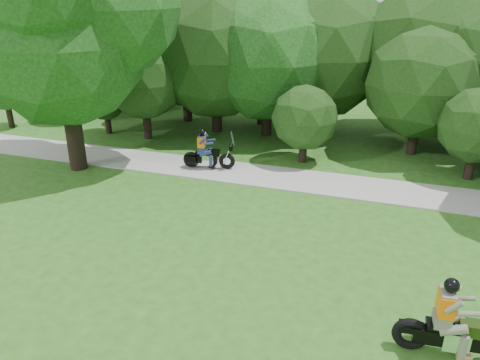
# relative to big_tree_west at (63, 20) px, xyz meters

# --- Properties ---
(ground) EXTENTS (100.00, 100.00, 0.00)m
(ground) POSITION_rel_big_tree_west_xyz_m (10.54, -6.85, -5.76)
(ground) COLOR #2C5418
(ground) RESTS_ON ground
(walkway) EXTENTS (60.00, 2.20, 0.06)m
(walkway) POSITION_rel_big_tree_west_xyz_m (10.54, 1.15, -5.73)
(walkway) COLOR gray
(walkway) RESTS_ON ground
(tree_line) EXTENTS (40.02, 12.27, 7.74)m
(tree_line) POSITION_rel_big_tree_west_xyz_m (10.23, 7.85, -2.10)
(tree_line) COLOR black
(tree_line) RESTS_ON ground
(big_tree_west) EXTENTS (8.64, 6.56, 9.96)m
(big_tree_west) POSITION_rel_big_tree_west_xyz_m (0.00, 0.00, 0.00)
(big_tree_west) COLOR black
(big_tree_west) RESTS_ON ground
(chopper_motorcycle) EXTENTS (2.54, 0.71, 1.81)m
(chopper_motorcycle) POSITION_rel_big_tree_west_xyz_m (13.62, -6.85, -5.09)
(chopper_motorcycle) COLOR black
(chopper_motorcycle) RESTS_ON ground
(touring_motorcycle) EXTENTS (2.13, 0.91, 1.63)m
(touring_motorcycle) POSITION_rel_big_tree_west_xyz_m (5.02, 1.18, -5.10)
(touring_motorcycle) COLOR black
(touring_motorcycle) RESTS_ON walkway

